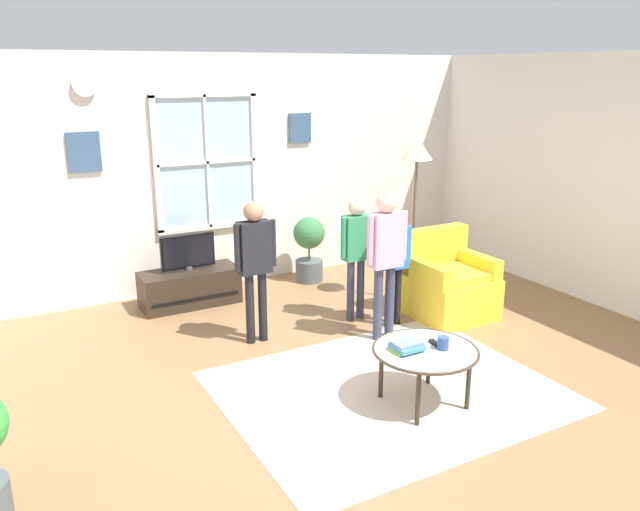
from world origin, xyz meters
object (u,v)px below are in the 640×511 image
Objects in this scene: person_green_shirt at (356,245)px; floor_lamp at (416,166)px; television at (188,252)px; coffee_table at (425,353)px; book_stack at (407,346)px; tv_stand at (190,287)px; potted_plant_by_window at (309,246)px; remote_near_cup at (436,344)px; person_black_shirt at (255,256)px; cup at (443,343)px; armchair at (448,285)px; person_blue_shirt at (395,255)px; remote_near_books at (405,343)px; person_pink_shirt at (386,248)px.

person_green_shirt is 0.70× the size of floor_lamp.
coffee_table is (0.89, -2.88, -0.17)m from television.
floor_lamp reaches higher than coffee_table.
television reaches higher than book_stack.
tv_stand is 1.52m from potted_plant_by_window.
coffee_table is at bearing -168.38° from remote_near_cup.
person_black_shirt reaches higher than potted_plant_by_window.
remote_near_cup is 1.73m from person_green_shirt.
cup reaches higher than coffee_table.
person_black_shirt reaches higher than television.
person_blue_shirt reaches higher than armchair.
coffee_table is at bearing -116.58° from person_blue_shirt.
armchair is at bearing 46.76° from remote_near_cup.
person_green_shirt is at bearing -41.79° from tv_stand.
book_stack is 1.60× the size of remote_near_cup.
person_black_shirt reaches higher than person_blue_shirt.
person_blue_shirt is (0.57, 1.44, 0.23)m from cup.
person_pink_shirt is at bearing 63.64° from remote_near_books.
person_pink_shirt is at bearing -52.78° from television.
armchair is 1.81m from potted_plant_by_window.
person_green_shirt is 1.34m from potted_plant_by_window.
person_green_shirt reaches higher than television.
remote_near_books is 0.12× the size of person_blue_shirt.
coffee_table is 8.32× the size of cup.
cup is at bearing -104.25° from person_pink_shirt.
remote_near_cup is (1.01, -2.86, 0.26)m from tv_stand.
person_black_shirt is 1.86m from potted_plant_by_window.
potted_plant_by_window is at bearing 113.77° from armchair.
coffee_table is 0.17m from remote_near_books.
person_black_shirt is 0.75× the size of floor_lamp.
television is at bearing 104.98° from book_stack.
person_green_shirt reaches higher than coffee_table.
tv_stand is at bearing 108.92° from cup.
remote_near_books is (-1.41, -1.17, 0.13)m from armchair.
remote_near_cup is 0.18× the size of potted_plant_by_window.
person_green_shirt is 1.08m from floor_lamp.
person_pink_shirt is (-0.91, -0.17, 0.55)m from armchair.
remote_near_books is 0.11× the size of person_green_shirt.
person_black_shirt reaches higher than armchair.
tv_stand is 2.72m from armchair.
person_pink_shirt is at bearing -140.64° from floor_lamp.
television is 3.11m from cup.
person_black_shirt is at bearing 114.02° from cup.
person_blue_shirt is at bearing -43.54° from television.
cup is at bearing -71.06° from television.
television is 0.33× the size of floor_lamp.
potted_plant_by_window is at bearing 46.61° from person_black_shirt.
tv_stand is at bearing 104.97° from book_stack.
armchair reaches higher than television.
tv_stand is 3.03m from coffee_table.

